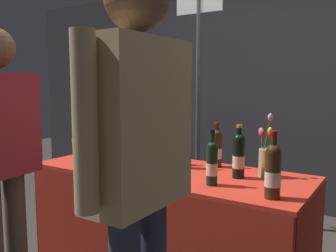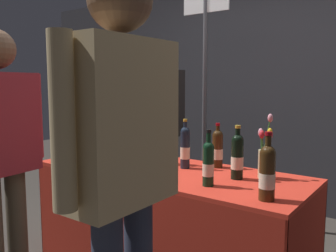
{
  "view_description": "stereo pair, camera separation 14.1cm",
  "coord_description": "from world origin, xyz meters",
  "px_view_note": "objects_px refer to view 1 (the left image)",
  "views": [
    {
      "loc": [
        1.31,
        -2.01,
        1.35
      ],
      "look_at": [
        0.0,
        0.0,
        1.06
      ],
      "focal_mm": 38.25,
      "sensor_mm": 36.0,
      "label": 1
    },
    {
      "loc": [
        1.43,
        -1.93,
        1.35
      ],
      "look_at": [
        0.0,
        0.0,
        1.06
      ],
      "focal_mm": 38.25,
      "sensor_mm": 36.0,
      "label": 2
    }
  ],
  "objects_px": {
    "booth_signpost": "(198,88)",
    "vendor_presenter": "(156,118)",
    "wine_glass_near_vendor": "(127,144)",
    "flower_vase": "(266,157)",
    "taster_foreground_right": "(0,146)",
    "tasting_table": "(168,202)",
    "featured_wine_bottle": "(170,147)",
    "display_bottle_0": "(185,147)"
  },
  "relations": [
    {
      "from": "booth_signpost",
      "to": "vendor_presenter",
      "type": "bearing_deg",
      "value": -121.51
    },
    {
      "from": "wine_glass_near_vendor",
      "to": "flower_vase",
      "type": "distance_m",
      "value": 1.12
    },
    {
      "from": "taster_foreground_right",
      "to": "booth_signpost",
      "type": "bearing_deg",
      "value": -12.38
    },
    {
      "from": "tasting_table",
      "to": "vendor_presenter",
      "type": "xyz_separation_m",
      "value": [
        -0.57,
        0.67,
        0.51
      ]
    },
    {
      "from": "wine_glass_near_vendor",
      "to": "vendor_presenter",
      "type": "bearing_deg",
      "value": 97.74
    },
    {
      "from": "tasting_table",
      "to": "wine_glass_near_vendor",
      "type": "xyz_separation_m",
      "value": [
        -0.5,
        0.16,
        0.34
      ]
    },
    {
      "from": "taster_foreground_right",
      "to": "tasting_table",
      "type": "bearing_deg",
      "value": -39.02
    },
    {
      "from": "featured_wine_bottle",
      "to": "vendor_presenter",
      "type": "relative_size",
      "value": 0.18
    },
    {
      "from": "taster_foreground_right",
      "to": "booth_signpost",
      "type": "height_order",
      "value": "booth_signpost"
    },
    {
      "from": "tasting_table",
      "to": "vendor_presenter",
      "type": "height_order",
      "value": "vendor_presenter"
    },
    {
      "from": "wine_glass_near_vendor",
      "to": "booth_signpost",
      "type": "xyz_separation_m",
      "value": [
        0.16,
        0.88,
        0.43
      ]
    },
    {
      "from": "wine_glass_near_vendor",
      "to": "taster_foreground_right",
      "type": "xyz_separation_m",
      "value": [
        -0.08,
        -1.03,
        0.12
      ]
    },
    {
      "from": "tasting_table",
      "to": "taster_foreground_right",
      "type": "bearing_deg",
      "value": -124.03
    },
    {
      "from": "vendor_presenter",
      "to": "taster_foreground_right",
      "type": "height_order",
      "value": "vendor_presenter"
    },
    {
      "from": "tasting_table",
      "to": "wine_glass_near_vendor",
      "type": "relative_size",
      "value": 12.78
    },
    {
      "from": "display_bottle_0",
      "to": "booth_signpost",
      "type": "bearing_deg",
      "value": 113.28
    },
    {
      "from": "featured_wine_bottle",
      "to": "display_bottle_0",
      "type": "height_order",
      "value": "display_bottle_0"
    },
    {
      "from": "booth_signpost",
      "to": "featured_wine_bottle",
      "type": "bearing_deg",
      "value": -73.94
    },
    {
      "from": "vendor_presenter",
      "to": "booth_signpost",
      "type": "height_order",
      "value": "booth_signpost"
    },
    {
      "from": "display_bottle_0",
      "to": "wine_glass_near_vendor",
      "type": "height_order",
      "value": "display_bottle_0"
    },
    {
      "from": "booth_signpost",
      "to": "tasting_table",
      "type": "bearing_deg",
      "value": -72.32
    },
    {
      "from": "tasting_table",
      "to": "taster_foreground_right",
      "type": "xyz_separation_m",
      "value": [
        -0.58,
        -0.86,
        0.46
      ]
    },
    {
      "from": "flower_vase",
      "to": "display_bottle_0",
      "type": "bearing_deg",
      "value": -171.79
    },
    {
      "from": "flower_vase",
      "to": "tasting_table",
      "type": "bearing_deg",
      "value": -164.01
    },
    {
      "from": "display_bottle_0",
      "to": "flower_vase",
      "type": "height_order",
      "value": "flower_vase"
    },
    {
      "from": "booth_signpost",
      "to": "flower_vase",
      "type": "bearing_deg",
      "value": -42.32
    },
    {
      "from": "featured_wine_bottle",
      "to": "booth_signpost",
      "type": "xyz_separation_m",
      "value": [
        -0.26,
        0.9,
        0.41
      ]
    },
    {
      "from": "display_bottle_0",
      "to": "flower_vase",
      "type": "xyz_separation_m",
      "value": [
        0.55,
        0.08,
        -0.02
      ]
    },
    {
      "from": "taster_foreground_right",
      "to": "featured_wine_bottle",
      "type": "bearing_deg",
      "value": -31.72
    },
    {
      "from": "tasting_table",
      "to": "wine_glass_near_vendor",
      "type": "height_order",
      "value": "wine_glass_near_vendor"
    },
    {
      "from": "display_bottle_0",
      "to": "vendor_presenter",
      "type": "distance_m",
      "value": 0.87
    },
    {
      "from": "tasting_table",
      "to": "flower_vase",
      "type": "relative_size",
      "value": 4.73
    },
    {
      "from": "tasting_table",
      "to": "vendor_presenter",
      "type": "bearing_deg",
      "value": 130.26
    },
    {
      "from": "featured_wine_bottle",
      "to": "display_bottle_0",
      "type": "bearing_deg",
      "value": -17.48
    },
    {
      "from": "flower_vase",
      "to": "taster_foreground_right",
      "type": "distance_m",
      "value": 1.59
    },
    {
      "from": "flower_vase",
      "to": "vendor_presenter",
      "type": "bearing_deg",
      "value": 157.55
    },
    {
      "from": "vendor_presenter",
      "to": "taster_foreground_right",
      "type": "xyz_separation_m",
      "value": [
        -0.02,
        -1.53,
        -0.04
      ]
    },
    {
      "from": "wine_glass_near_vendor",
      "to": "taster_foreground_right",
      "type": "bearing_deg",
      "value": -94.66
    },
    {
      "from": "vendor_presenter",
      "to": "tasting_table",
      "type": "bearing_deg",
      "value": 53.69
    },
    {
      "from": "tasting_table",
      "to": "featured_wine_bottle",
      "type": "xyz_separation_m",
      "value": [
        -0.07,
        0.15,
        0.36
      ]
    },
    {
      "from": "wine_glass_near_vendor",
      "to": "booth_signpost",
      "type": "relative_size",
      "value": 0.07
    },
    {
      "from": "tasting_table",
      "to": "featured_wine_bottle",
      "type": "distance_m",
      "value": 0.39
    }
  ]
}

